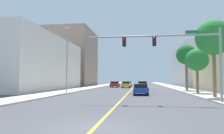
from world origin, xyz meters
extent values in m
plane|color=#47474C|center=(0.00, 42.00, 0.00)|extent=(192.00, 192.00, 0.00)
cube|color=beige|center=(-9.71, 42.00, 0.07)|extent=(3.52, 168.00, 0.15)
cube|color=beige|center=(9.71, 42.00, 0.07)|extent=(3.52, 168.00, 0.15)
cube|color=yellow|center=(0.00, 42.00, 0.00)|extent=(0.16, 144.00, 0.01)
cube|color=silver|center=(-21.63, 30.65, 5.00)|extent=(16.73, 27.62, 10.00)
cube|color=gray|center=(-21.47, 57.48, 8.66)|extent=(16.42, 17.86, 17.33)
cube|color=silver|center=(21.81, 59.76, 5.95)|extent=(17.10, 25.89, 11.90)
cylinder|color=gray|center=(8.35, 10.06, 3.19)|extent=(0.20, 0.20, 6.08)
cylinder|color=gray|center=(2.84, 10.06, 5.67)|extent=(11.02, 0.14, 0.14)
cube|color=black|center=(3.02, 10.06, 5.22)|extent=(0.32, 0.24, 0.84)
sphere|color=red|center=(3.02, 9.92, 5.47)|extent=(0.20, 0.20, 0.20)
cube|color=black|center=(0.45, 10.06, 5.22)|extent=(0.32, 0.24, 0.84)
sphere|color=red|center=(0.45, 9.92, 5.47)|extent=(0.20, 0.20, 0.20)
cube|color=#147233|center=(6.14, 10.06, 5.92)|extent=(1.10, 0.04, 0.28)
cylinder|color=gray|center=(-8.45, 20.66, 4.63)|extent=(0.16, 0.16, 8.96)
cube|color=beige|center=(-8.45, 20.66, 9.26)|extent=(0.56, 0.28, 0.20)
cylinder|color=brown|center=(9.46, 15.20, 3.27)|extent=(0.34, 0.34, 6.23)
sphere|color=#287F33|center=(9.46, 15.20, 6.38)|extent=(3.74, 3.74, 3.74)
cone|color=#287F33|center=(10.13, 16.10, 6.18)|extent=(1.56, 1.38, 1.53)
cone|color=#287F33|center=(8.83, 16.13, 6.18)|extent=(1.66, 1.36, 1.75)
cone|color=#287F33|center=(8.36, 14.98, 6.18)|extent=(0.70, 1.80, 1.42)
cone|color=#287F33|center=(8.92, 14.22, 6.18)|extent=(1.74, 1.22, 1.98)
cone|color=#287F33|center=(10.02, 14.23, 6.18)|extent=(1.55, 1.15, 1.59)
cylinder|color=brown|center=(9.49, 22.32, 2.40)|extent=(0.36, 0.36, 4.51)
sphere|color=#287F33|center=(9.49, 22.32, 4.66)|extent=(3.07, 3.07, 3.07)
cone|color=#287F33|center=(10.41, 22.22, 4.46)|extent=(0.56, 1.44, 1.29)
cone|color=#287F33|center=(9.92, 23.14, 4.46)|extent=(1.39, 1.01, 1.27)
cone|color=#287F33|center=(8.86, 22.99, 4.46)|extent=(1.39, 1.39, 1.64)
cone|color=#287F33|center=(8.70, 21.86, 4.46)|extent=(1.01, 1.43, 1.32)
cone|color=#287F33|center=(9.88, 21.49, 4.46)|extent=(1.30, 0.86, 1.70)
cylinder|color=brown|center=(9.51, 29.44, 3.16)|extent=(0.44, 0.44, 6.03)
sphere|color=#1E6B28|center=(9.51, 29.44, 6.18)|extent=(3.38, 3.38, 3.38)
cone|color=#1E6B28|center=(10.51, 29.29, 5.98)|extent=(0.64, 1.80, 1.44)
cone|color=#1E6B28|center=(9.34, 30.44, 5.98)|extent=(1.74, 0.72, 1.36)
cone|color=#1E6B28|center=(8.50, 29.59, 5.98)|extent=(0.61, 1.57, 1.27)
cone|color=#1E6B28|center=(9.48, 28.43, 5.98)|extent=(1.55, 0.47, 1.26)
cube|color=red|center=(-4.59, 45.08, 0.64)|extent=(2.09, 4.14, 0.65)
cube|color=black|center=(-4.61, 44.83, 1.21)|extent=(1.76, 2.17, 0.48)
cylinder|color=black|center=(-5.36, 46.60, 0.32)|extent=(0.25, 0.65, 0.64)
cylinder|color=black|center=(-3.68, 46.51, 0.32)|extent=(0.25, 0.65, 0.64)
cylinder|color=black|center=(-5.51, 43.65, 0.32)|extent=(0.25, 0.65, 0.64)
cylinder|color=black|center=(-3.82, 43.57, 0.32)|extent=(0.25, 0.65, 0.64)
cube|color=#196638|center=(2.19, 37.29, 0.67)|extent=(2.10, 4.39, 0.70)
cube|color=black|center=(2.18, 37.19, 1.29)|extent=(1.79, 2.18, 0.55)
cylinder|color=black|center=(1.37, 38.93, 0.32)|extent=(0.24, 0.65, 0.64)
cylinder|color=black|center=(3.12, 38.87, 0.32)|extent=(0.24, 0.65, 0.64)
cylinder|color=black|center=(1.25, 35.71, 0.32)|extent=(0.24, 0.65, 0.64)
cylinder|color=black|center=(3.00, 35.65, 0.32)|extent=(0.24, 0.65, 0.64)
cube|color=#BCBCC1|center=(-1.82, 54.40, 0.62)|extent=(2.02, 4.60, 0.60)
cube|color=black|center=(-1.82, 54.18, 1.16)|extent=(1.73, 2.38, 0.47)
cylinder|color=black|center=(-2.62, 56.14, 0.32)|extent=(0.24, 0.65, 0.64)
cylinder|color=black|center=(-0.92, 56.10, 0.32)|extent=(0.24, 0.65, 0.64)
cylinder|color=black|center=(-2.71, 52.69, 0.32)|extent=(0.24, 0.65, 0.64)
cylinder|color=black|center=(-1.01, 52.65, 0.32)|extent=(0.24, 0.65, 0.64)
cube|color=#1E389E|center=(1.78, 19.54, 0.62)|extent=(2.02, 4.58, 0.59)
cube|color=black|center=(1.77, 19.56, 1.15)|extent=(1.71, 2.40, 0.47)
cylinder|color=black|center=(0.89, 21.21, 0.32)|extent=(0.25, 0.65, 0.64)
cylinder|color=black|center=(2.51, 21.28, 0.32)|extent=(0.25, 0.65, 0.64)
cylinder|color=black|center=(1.04, 17.80, 0.32)|extent=(0.25, 0.65, 0.64)
cylinder|color=black|center=(2.66, 17.87, 0.32)|extent=(0.25, 0.65, 0.64)
cube|color=gold|center=(-1.63, 42.69, 0.65)|extent=(2.02, 4.49, 0.66)
cube|color=black|center=(-1.63, 42.78, 1.23)|extent=(1.73, 2.23, 0.49)
cylinder|color=black|center=(-2.44, 44.38, 0.32)|extent=(0.24, 0.65, 0.64)
cylinder|color=black|center=(-0.73, 44.34, 0.32)|extent=(0.24, 0.65, 0.64)
cylinder|color=black|center=(-2.53, 41.05, 0.32)|extent=(0.24, 0.65, 0.64)
cylinder|color=black|center=(-0.82, 41.00, 0.32)|extent=(0.24, 0.65, 0.64)
camera|label=1|loc=(1.89, -8.66, 1.96)|focal=34.90mm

